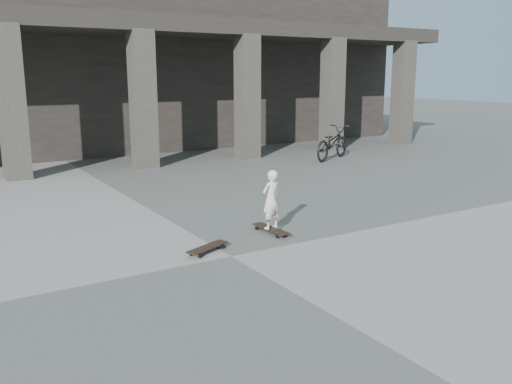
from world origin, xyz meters
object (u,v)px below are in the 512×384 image
child (271,200)px  longboard (271,229)px  skateboard_spare (207,248)px  bicycle (332,143)px

child → longboard: bearing=44.3°
longboard → skateboard_spare: size_ratio=1.10×
child → bicycle: child is taller
skateboard_spare → child: (1.42, 0.35, 0.54)m
longboard → child: child is taller
skateboard_spare → bicycle: bicycle is taller
child → bicycle: (6.30, 6.00, -0.06)m
longboard → skateboard_spare: (-1.42, -0.35, 0.00)m
skateboard_spare → bicycle: (7.73, 6.35, 0.47)m
longboard → bicycle: 8.71m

